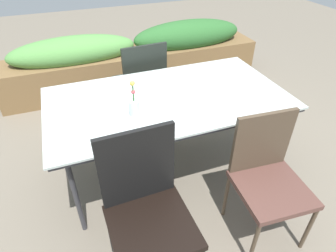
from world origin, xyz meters
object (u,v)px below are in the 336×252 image
(dining_table, at_px, (168,101))
(chair_near_right, at_px, (267,173))
(planter_box, at_px, (136,58))
(chair_far_side, at_px, (141,80))
(chair_near_left, at_px, (146,205))
(flower_vase, at_px, (134,105))

(dining_table, relative_size, chair_near_right, 2.03)
(chair_near_right, height_order, planter_box, chair_near_right)
(chair_far_side, height_order, planter_box, chair_far_side)
(chair_near_left, distance_m, planter_box, 2.60)
(chair_far_side, bearing_deg, chair_near_left, -108.97)
(chair_near_left, bearing_deg, dining_table, -120.54)
(planter_box, bearing_deg, dining_table, -96.20)
(chair_near_left, height_order, planter_box, chair_near_left)
(chair_near_left, bearing_deg, flower_vase, -102.12)
(chair_far_side, bearing_deg, chair_near_right, -78.29)
(chair_near_right, height_order, flower_vase, flower_vase)
(dining_table, xyz_separation_m, chair_near_right, (0.43, -0.78, -0.21))
(chair_near_left, distance_m, flower_vase, 0.70)
(chair_near_right, distance_m, flower_vase, 1.02)
(dining_table, relative_size, chair_far_side, 1.94)
(chair_far_side, relative_size, chair_near_left, 0.96)
(dining_table, distance_m, flower_vase, 0.36)
(dining_table, bearing_deg, flower_vase, -154.43)
(dining_table, distance_m, chair_near_left, 0.89)
(chair_near_right, bearing_deg, chair_near_left, 3.46)
(chair_near_right, height_order, chair_near_left, chair_near_left)
(dining_table, xyz_separation_m, chair_far_side, (-0.00, 0.78, -0.18))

